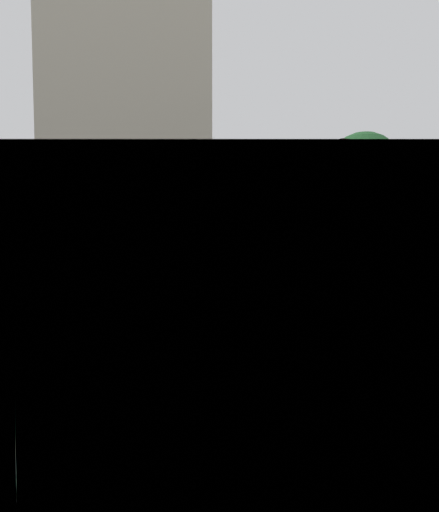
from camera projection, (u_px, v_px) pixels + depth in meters
name	position (u px, v px, depth m)	size (l,w,h in m)	color
fence_far	(28.00, 362.00, 3.58)	(0.20, 60.00, 2.05)	#2D261E
car_blue_near_kerb	(214.00, 252.00, 19.61)	(1.95, 4.51, 1.41)	navy
car_black_mid_road	(396.00, 284.00, 10.09)	(2.02, 4.27, 1.44)	black
car_red_behind_camera	(67.00, 245.00, 24.81)	(2.02, 4.46, 1.39)	maroon
car_maroon_far_lane	(126.00, 268.00, 13.15)	(2.00, 3.91, 1.45)	maroon
traffic_light	(343.00, 184.00, 14.24)	(0.26, 0.39, 4.12)	black
street_tree_near	(364.00, 172.00, 17.09)	(2.58, 2.58, 4.96)	#4C3823
distant_tower	(123.00, 102.00, 49.12)	(16.68, 13.04, 26.81)	beige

